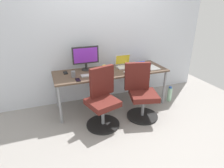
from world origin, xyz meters
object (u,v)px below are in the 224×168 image
Objects in this scene: open_laptop at (124,64)px; coffee_mug at (105,68)px; desktop_monitor at (86,57)px; office_chair_left at (102,100)px; office_chair_right at (141,94)px; water_bottle_on_floor at (170,94)px.

open_laptop reaches higher than coffee_mug.
desktop_monitor is 0.40m from coffee_mug.
office_chair_left is 0.69m from office_chair_right.
desktop_monitor is at bearing 156.96° from coffee_mug.
desktop_monitor is at bearing 95.17° from office_chair_left.
desktop_monitor is (-0.07, 0.75, 0.53)m from office_chair_left.
desktop_monitor is 5.22× the size of coffee_mug.
office_chair_right is 3.03× the size of open_laptop.
desktop_monitor reaches higher than office_chair_left.
coffee_mug is at bearing -171.85° from open_laptop.
coffee_mug is (-1.26, 0.34, 0.60)m from water_bottle_on_floor.
open_laptop is at bearing 92.31° from office_chair_right.
desktop_monitor is (-0.76, 0.75, 0.53)m from office_chair_right.
office_chair_right reaches higher than coffee_mug.
office_chair_right is 10.22× the size of coffee_mug.
water_bottle_on_floor is 1.00× the size of open_laptop.
open_laptop is (0.66, 0.68, 0.33)m from office_chair_left.
desktop_monitor reaches higher than water_bottle_on_floor.
open_laptop is 0.42m from coffee_mug.
office_chair_right is at bearing 0.05° from office_chair_left.
office_chair_left is at bearing -169.60° from water_bottle_on_floor.
open_laptop is (-0.84, 0.40, 0.61)m from water_bottle_on_floor.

